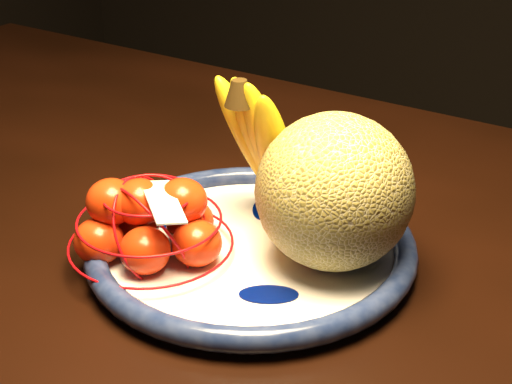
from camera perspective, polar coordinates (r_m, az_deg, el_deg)
The scene contains 6 objects.
dining_table at distance 0.87m, azimuth -5.33°, elevation -8.17°, with size 1.66×1.06×0.80m.
fruit_bowl at distance 0.77m, azimuth -0.37°, elevation -4.05°, with size 0.32×0.32×0.03m.
cantaloupe at distance 0.72m, azimuth 5.73°, elevation 0.03°, with size 0.15×0.15×0.15m, color olive.
banana_bunch at distance 0.79m, azimuth 0.67°, elevation 3.74°, with size 0.11×0.11×0.17m.
mandarin_bag at distance 0.75m, azimuth -7.70°, elevation -2.29°, with size 0.20×0.20×0.10m.
price_tag at distance 0.71m, azimuth -6.77°, elevation -0.72°, with size 0.07×0.03×0.00m, color white.
Camera 1 is at (0.44, -0.61, 1.22)m, focal length 55.00 mm.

